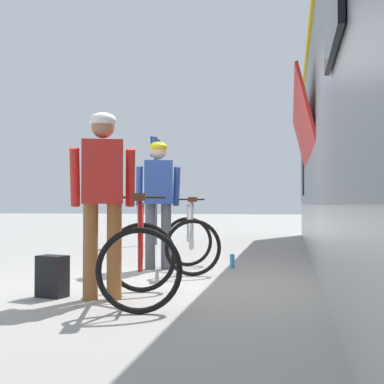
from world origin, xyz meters
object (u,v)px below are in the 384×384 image
Objects in this scene: cyclist_near_in_red at (103,187)px; bicycle_far_silver at (190,241)px; bicycle_near_red at (141,258)px; water_bottle_near_the_bikes at (232,261)px; cyclist_far_in_blue at (158,193)px; backpack_on_platform at (52,276)px; platform_sign_post at (156,172)px.

cyclist_near_in_red is 1.45× the size of bicycle_far_silver.
water_bottle_near_the_bikes is (0.55, 2.59, -0.30)m from bicycle_near_red.
bicycle_far_silver is (0.02, 2.21, 0.00)m from bicycle_near_red.
bicycle_far_silver is at bearing 89.40° from bicycle_near_red.
cyclist_far_in_blue is 9.04× the size of water_bottle_near_the_bikes.
backpack_on_platform is 2.05× the size of water_bottle_near_the_bikes.
bicycle_near_red is at bearing 8.66° from backpack_on_platform.
backpack_on_platform is at bearing 174.86° from bicycle_near_red.
cyclist_far_in_blue is 0.81m from bicycle_far_silver.
cyclist_far_in_blue reaches higher than bicycle_far_silver.
platform_sign_post is at bearing 119.42° from water_bottle_near_the_bikes.
bicycle_far_silver is at bearing 80.06° from backpack_on_platform.
backpack_on_platform is 6.52m from platform_sign_post.
cyclist_near_in_red and cyclist_far_in_blue have the same top height.
water_bottle_near_the_bikes is at bearing 16.00° from cyclist_far_in_blue.
water_bottle_near_the_bikes is (0.99, 0.29, -0.96)m from cyclist_far_in_blue.
cyclist_near_in_red reaches higher than bicycle_near_red.
bicycle_near_red is 0.94m from backpack_on_platform.
cyclist_near_in_red is 1.44× the size of bicycle_near_red.
platform_sign_post is at bearing 110.04° from backpack_on_platform.
cyclist_far_in_blue is 2.44m from bicycle_near_red.
bicycle_near_red is 1.00× the size of bicycle_far_silver.
cyclist_near_in_red reaches higher than backpack_on_platform.
cyclist_far_in_blue is (-0.06, 2.25, 0.00)m from cyclist_near_in_red.
bicycle_near_red is at bearing -8.00° from cyclist_near_in_red.
cyclist_near_in_red is 0.76m from bicycle_near_red.
backpack_on_platform is at bearing -113.74° from bicycle_far_silver.
bicycle_far_silver is at bearing -143.42° from water_bottle_near_the_bikes.
bicycle_far_silver is (0.47, -0.10, -0.65)m from cyclist_far_in_blue.
bicycle_near_red is 2.67m from water_bottle_near_the_bikes.
backpack_on_platform is at bearing -83.76° from platform_sign_post.
backpack_on_platform is (-0.52, 0.03, -0.85)m from cyclist_near_in_red.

